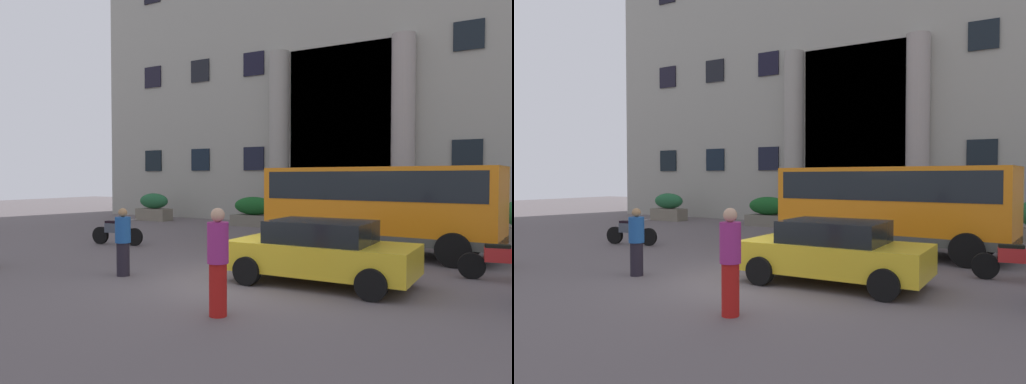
% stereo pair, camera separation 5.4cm
% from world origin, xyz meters
% --- Properties ---
extents(ground_plane, '(80.00, 64.00, 0.12)m').
position_xyz_m(ground_plane, '(0.00, 0.00, -0.06)').
color(ground_plane, '#5A5153').
extents(office_building_facade, '(34.48, 9.76, 15.05)m').
position_xyz_m(office_building_facade, '(-0.01, 17.47, 7.51)').
color(office_building_facade, gray).
rests_on(office_building_facade, ground_plane).
extents(orange_minibus, '(7.01, 3.02, 2.63)m').
position_xyz_m(orange_minibus, '(1.68, 5.50, 1.58)').
color(orange_minibus, orange).
rests_on(orange_minibus, ground_plane).
extents(hedge_planter_west, '(2.17, 0.87, 1.40)m').
position_xyz_m(hedge_planter_west, '(-5.64, 10.73, 0.67)').
color(hedge_planter_west, '#696457').
rests_on(hedge_planter_west, ground_plane).
extents(hedge_planter_far_west, '(1.91, 0.85, 1.46)m').
position_xyz_m(hedge_planter_far_west, '(-11.81, 10.72, 0.70)').
color(hedge_planter_far_west, '#706959').
rests_on(hedge_planter_far_west, ground_plane).
extents(hedge_planter_east, '(1.55, 0.78, 1.27)m').
position_xyz_m(hedge_planter_east, '(-1.10, 10.37, 0.61)').
color(hedge_planter_east, slate).
rests_on(hedge_planter_east, ground_plane).
extents(parked_hatchback_near, '(4.00, 1.98, 1.39)m').
position_xyz_m(parked_hatchback_near, '(1.69, 0.72, 0.72)').
color(parked_hatchback_near, gold).
rests_on(parked_hatchback_near, ground_plane).
extents(scooter_by_planter, '(1.93, 0.55, 0.89)m').
position_xyz_m(scooter_by_planter, '(1.36, 3.07, 0.45)').
color(scooter_by_planter, black).
rests_on(scooter_by_planter, ground_plane).
extents(motorcycle_near_kerb, '(1.97, 0.61, 0.89)m').
position_xyz_m(motorcycle_near_kerb, '(-6.70, 2.97, 0.46)').
color(motorcycle_near_kerb, black).
rests_on(motorcycle_near_kerb, ground_plane).
extents(motorcycle_far_end, '(2.02, 0.55, 0.89)m').
position_xyz_m(motorcycle_far_end, '(5.16, 2.99, 0.46)').
color(motorcycle_far_end, black).
rests_on(motorcycle_far_end, ground_plane).
extents(pedestrian_woman_dark_dress, '(0.36, 0.36, 1.60)m').
position_xyz_m(pedestrian_woman_dark_dress, '(-2.72, -0.73, 0.80)').
color(pedestrian_woman_dark_dress, black).
rests_on(pedestrian_woman_dark_dress, ground_plane).
extents(pedestrian_man_crossing, '(0.36, 0.36, 1.82)m').
position_xyz_m(pedestrian_man_crossing, '(1.06, -2.37, 0.92)').
color(pedestrian_man_crossing, '#AC1714').
rests_on(pedestrian_man_crossing, ground_plane).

